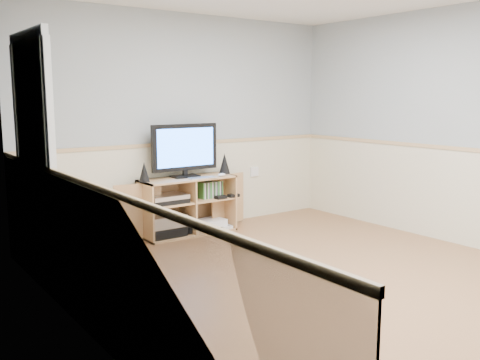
% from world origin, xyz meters
% --- Properties ---
extents(room, '(4.04, 4.54, 2.54)m').
position_xyz_m(room, '(-0.06, 0.12, 1.22)').
color(room, '#AE794D').
rests_on(room, ground).
extents(media_cabinet, '(1.71, 0.41, 0.65)m').
position_xyz_m(media_cabinet, '(-0.12, 2.07, 0.33)').
color(media_cabinet, tan).
rests_on(media_cabinet, floor).
extents(monitor, '(0.82, 0.18, 0.61)m').
position_xyz_m(monitor, '(-0.12, 2.06, 0.98)').
color(monitor, black).
rests_on(monitor, media_cabinet).
extents(speaker_left, '(0.12, 0.12, 0.21)m').
position_xyz_m(speaker_left, '(-0.65, 2.03, 0.76)').
color(speaker_left, black).
rests_on(speaker_left, media_cabinet).
extents(speaker_right, '(0.13, 0.13, 0.24)m').
position_xyz_m(speaker_right, '(0.40, 2.03, 0.77)').
color(speaker_right, black).
rests_on(speaker_right, media_cabinet).
extents(keyboard, '(0.32, 0.16, 0.01)m').
position_xyz_m(keyboard, '(-0.01, 1.87, 0.66)').
color(keyboard, silver).
rests_on(keyboard, media_cabinet).
extents(mouse, '(0.10, 0.07, 0.04)m').
position_xyz_m(mouse, '(0.26, 1.87, 0.67)').
color(mouse, white).
rests_on(mouse, media_cabinet).
extents(av_components, '(0.52, 0.32, 0.47)m').
position_xyz_m(av_components, '(-0.42, 2.01, 0.22)').
color(av_components, black).
rests_on(av_components, media_cabinet).
extents(game_consoles, '(0.45, 0.30, 0.11)m').
position_xyz_m(game_consoles, '(0.16, 2.00, 0.07)').
color(game_consoles, white).
rests_on(game_consoles, media_cabinet).
extents(game_cases, '(0.27, 0.13, 0.19)m').
position_xyz_m(game_cases, '(0.17, 1.99, 0.48)').
color(game_cases, '#3F8C3F').
rests_on(game_cases, media_cabinet).
extents(wall_outlet, '(0.12, 0.03, 0.12)m').
position_xyz_m(wall_outlet, '(1.00, 2.23, 0.60)').
color(wall_outlet, white).
rests_on(wall_outlet, wall_back).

